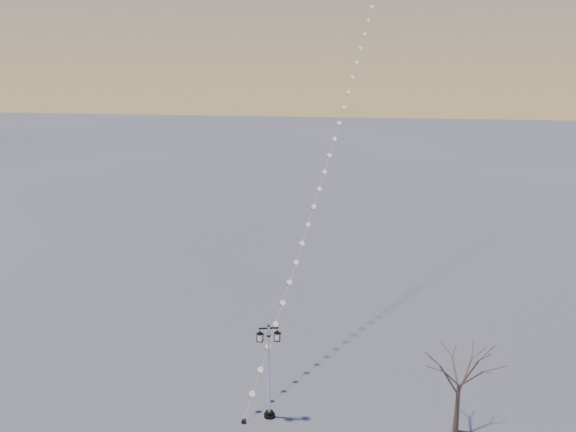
# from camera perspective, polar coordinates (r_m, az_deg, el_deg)

# --- Properties ---
(ground) EXTENTS (300.00, 300.00, 0.00)m
(ground) POSITION_cam_1_polar(r_m,az_deg,el_deg) (28.36, -3.10, -19.65)
(ground) COLOR #545555
(ground) RESTS_ON ground
(street_lamp) EXTENTS (1.15, 0.59, 4.63)m
(street_lamp) POSITION_cam_1_polar(r_m,az_deg,el_deg) (27.83, -1.83, -14.16)
(street_lamp) COLOR black
(street_lamp) RESTS_ON ground
(bare_tree) EXTENTS (2.58, 2.58, 4.28)m
(bare_tree) POSITION_cam_1_polar(r_m,az_deg,el_deg) (27.65, 16.08, -14.02)
(bare_tree) COLOR brown
(bare_tree) RESTS_ON ground
(kite_train) EXTENTS (8.33, 37.54, 35.53)m
(kite_train) POSITION_cam_1_polar(r_m,az_deg,el_deg) (41.83, 6.60, 16.88)
(kite_train) COLOR black
(kite_train) RESTS_ON ground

